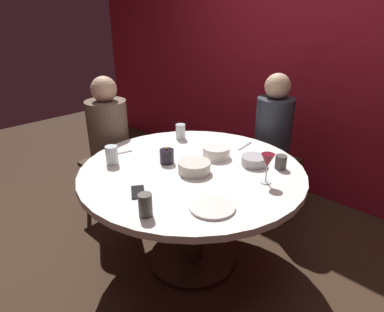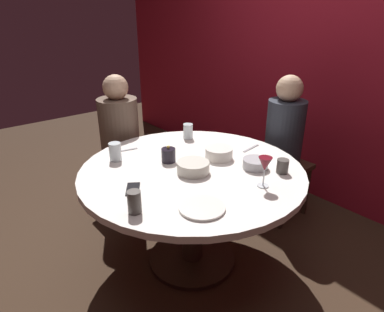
% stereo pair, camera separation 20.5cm
% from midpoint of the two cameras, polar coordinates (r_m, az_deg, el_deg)
% --- Properties ---
extents(ground_plane, '(8.00, 8.00, 0.00)m').
position_cam_midpoint_polar(ground_plane, '(2.48, -2.48, -17.23)').
color(ground_plane, '#382619').
extents(back_wall, '(6.00, 0.10, 2.60)m').
position_cam_midpoint_polar(back_wall, '(3.14, 18.47, 16.56)').
color(back_wall, maroon).
rests_on(back_wall, ground).
extents(dining_table, '(1.39, 1.39, 0.72)m').
position_cam_midpoint_polar(dining_table, '(2.15, -2.74, -5.44)').
color(dining_table, white).
rests_on(dining_table, ground).
extents(seated_diner_left, '(0.40, 0.40, 1.17)m').
position_cam_midpoint_polar(seated_diner_left, '(2.79, -16.16, 3.83)').
color(seated_diner_left, '#3F2D1E').
rests_on(seated_diner_left, ground).
extents(seated_diner_back, '(0.40, 0.40, 1.19)m').
position_cam_midpoint_polar(seated_diner_back, '(2.77, 11.67, 4.35)').
color(seated_diner_back, '#3F2D1E').
rests_on(seated_diner_back, ground).
extents(candle_holder, '(0.09, 0.09, 0.11)m').
position_cam_midpoint_polar(candle_holder, '(2.15, -7.04, -0.08)').
color(candle_holder, black).
rests_on(candle_holder, dining_table).
extents(wine_glass, '(0.08, 0.08, 0.18)m').
position_cam_midpoint_polar(wine_glass, '(1.88, 9.74, -1.08)').
color(wine_glass, silver).
rests_on(wine_glass, dining_table).
extents(dinner_plate, '(0.23, 0.23, 0.01)m').
position_cam_midpoint_polar(dinner_plate, '(1.67, -0.07, -8.73)').
color(dinner_plate, silver).
rests_on(dinner_plate, dining_table).
extents(cell_phone, '(0.15, 0.14, 0.01)m').
position_cam_midpoint_polar(cell_phone, '(1.85, -12.40, -6.11)').
color(cell_phone, black).
rests_on(cell_phone, dining_table).
extents(bowl_serving_large, '(0.16, 0.16, 0.06)m').
position_cam_midpoint_polar(bowl_serving_large, '(2.13, 7.81, -0.86)').
color(bowl_serving_large, '#B7B7BC').
rests_on(bowl_serving_large, dining_table).
extents(bowl_salad_center, '(0.18, 0.18, 0.07)m').
position_cam_midpoint_polar(bowl_salad_center, '(2.22, 1.55, 0.62)').
color(bowl_salad_center, silver).
rests_on(bowl_salad_center, dining_table).
extents(bowl_small_white, '(0.20, 0.20, 0.07)m').
position_cam_midpoint_polar(bowl_small_white, '(2.01, -2.52, -1.96)').
color(bowl_small_white, beige).
rests_on(bowl_small_white, dining_table).
extents(cup_near_candle, '(0.07, 0.07, 0.09)m').
position_cam_midpoint_polar(cup_near_candle, '(2.11, 12.25, -1.08)').
color(cup_near_candle, '#4C4742').
rests_on(cup_near_candle, dining_table).
extents(cup_by_left_diner, '(0.07, 0.07, 0.12)m').
position_cam_midpoint_polar(cup_by_left_diner, '(1.62, -11.61, -8.28)').
color(cup_by_left_diner, '#4C4742').
rests_on(cup_by_left_diner, dining_table).
extents(cup_by_right_diner, '(0.08, 0.08, 0.12)m').
position_cam_midpoint_polar(cup_by_right_diner, '(2.20, -16.14, 0.09)').
color(cup_by_right_diner, silver).
rests_on(cup_by_right_diner, dining_table).
extents(cup_center_front, '(0.07, 0.07, 0.11)m').
position_cam_midpoint_polar(cup_center_front, '(2.55, -4.28, 4.15)').
color(cup_center_front, silver).
rests_on(cup_center_front, dining_table).
extents(fork_near_plate, '(0.06, 0.18, 0.01)m').
position_cam_midpoint_polar(fork_near_plate, '(2.36, -14.74, 0.40)').
color(fork_near_plate, '#B7B7BC').
rests_on(fork_near_plate, dining_table).
extents(knife_near_plate, '(0.04, 0.18, 0.01)m').
position_cam_midpoint_polar(knife_near_plate, '(2.43, 6.63, 1.67)').
color(knife_near_plate, '#B7B7BC').
rests_on(knife_near_plate, dining_table).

